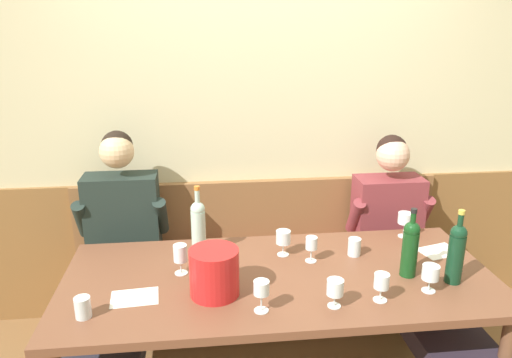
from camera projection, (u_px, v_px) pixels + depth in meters
room_wall_back at (256, 109)px, 3.14m from camera, size 6.80×0.08×2.80m
wood_wainscot_panel at (257, 244)px, 3.38m from camera, size 6.80×0.03×0.93m
wall_bench at (261, 284)px, 3.24m from camera, size 2.40×0.42×0.94m
dining_table at (279, 289)px, 2.42m from camera, size 2.10×0.92×0.76m
person_center_right_seat at (116, 274)px, 2.67m from camera, size 0.54×1.36×1.34m
person_center_left_seat at (409, 261)px, 2.85m from camera, size 0.53×1.36×1.27m
ice_bucket at (214, 272)px, 2.20m from camera, size 0.23×0.23×0.22m
wine_bottle_clear_water at (198, 225)px, 2.58m from camera, size 0.08×0.08×0.38m
wine_bottle_green_tall at (456, 252)px, 2.29m from camera, size 0.08×0.08×0.37m
wine_bottle_amber_mid at (410, 247)px, 2.35m from camera, size 0.08×0.08×0.35m
wine_glass_by_bottle at (180, 255)px, 2.38m from camera, size 0.07×0.07×0.15m
wine_glass_mid_left at (430, 274)px, 2.23m from camera, size 0.08×0.08×0.13m
wine_glass_near_bucket at (261, 290)px, 2.07m from camera, size 0.07×0.07×0.14m
wine_glass_right_end at (382, 283)px, 2.15m from camera, size 0.07×0.07×0.13m
wine_glass_mid_right at (311, 245)px, 2.50m from camera, size 0.06×0.06×0.14m
wine_glass_left_end at (405, 219)px, 2.79m from camera, size 0.08×0.08×0.15m
wine_glass_center_rear at (335, 289)px, 2.11m from camera, size 0.07×0.07×0.13m
wine_glass_center_front at (283, 238)px, 2.57m from camera, size 0.08×0.08×0.14m
water_tumbler_center at (83, 307)px, 2.04m from camera, size 0.07×0.07×0.09m
water_tumbler_left at (354, 247)px, 2.58m from camera, size 0.07×0.07×0.09m
tasting_sheet_left_guest at (135, 298)px, 2.20m from camera, size 0.22×0.17×0.00m
tasting_sheet_right_guest at (439, 251)px, 2.64m from camera, size 0.24×0.20×0.00m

